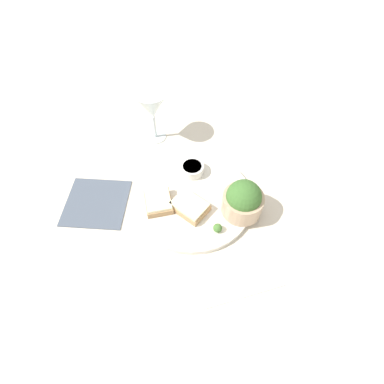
% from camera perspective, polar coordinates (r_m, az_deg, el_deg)
% --- Properties ---
extents(ground_plane, '(4.00, 4.00, 0.00)m').
position_cam_1_polar(ground_plane, '(0.78, 0.00, -1.48)').
color(ground_plane, beige).
extents(dinner_plate, '(0.31, 0.31, 0.01)m').
position_cam_1_polar(dinner_plate, '(0.78, 0.00, -1.18)').
color(dinner_plate, silver).
rests_on(dinner_plate, ground_plane).
extents(salad_bowl, '(0.10, 0.10, 0.10)m').
position_cam_1_polar(salad_bowl, '(0.72, 9.69, -1.54)').
color(salad_bowl, tan).
rests_on(salad_bowl, dinner_plate).
extents(sauce_ramekin, '(0.06, 0.06, 0.03)m').
position_cam_1_polar(sauce_ramekin, '(0.81, 0.04, 4.46)').
color(sauce_ramekin, white).
rests_on(sauce_ramekin, dinner_plate).
extents(cheese_toast_near, '(0.11, 0.10, 0.03)m').
position_cam_1_polar(cheese_toast_near, '(0.74, -0.44, -2.72)').
color(cheese_toast_near, tan).
rests_on(cheese_toast_near, dinner_plate).
extents(cheese_toast_far, '(0.08, 0.08, 0.03)m').
position_cam_1_polar(cheese_toast_far, '(0.75, -6.43, -1.83)').
color(cheese_toast_far, tan).
rests_on(cheese_toast_far, dinner_plate).
extents(wine_glass, '(0.10, 0.10, 0.16)m').
position_cam_1_polar(wine_glass, '(0.87, -7.65, 15.92)').
color(wine_glass, silver).
rests_on(wine_glass, ground_plane).
extents(garnish, '(0.02, 0.02, 0.02)m').
position_cam_1_polar(garnish, '(0.71, 4.90, -6.85)').
color(garnish, '#477533').
rests_on(garnish, dinner_plate).
extents(napkin, '(0.21, 0.21, 0.01)m').
position_cam_1_polar(napkin, '(0.81, -17.77, -1.90)').
color(napkin, '#4C5666').
rests_on(napkin, ground_plane).
extents(fork, '(0.03, 0.19, 0.01)m').
position_cam_1_polar(fork, '(0.68, 10.06, -18.76)').
color(fork, silver).
rests_on(fork, ground_plane).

